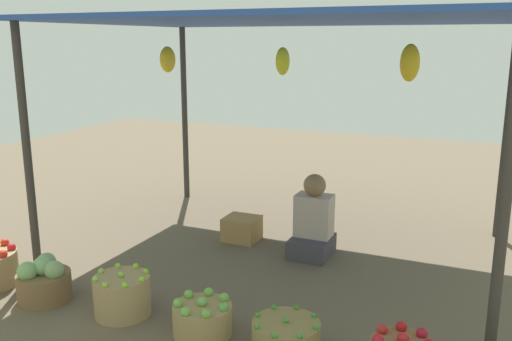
{
  "coord_description": "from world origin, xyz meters",
  "views": [
    {
      "loc": [
        1.78,
        -4.71,
        1.99
      ],
      "look_at": [
        0.0,
        -0.68,
        0.95
      ],
      "focal_mm": 38.96,
      "sensor_mm": 36.0,
      "label": 1
    }
  ],
  "objects_px": {
    "basket_cabbages": "(44,281)",
    "basket_limes": "(122,295)",
    "basket_green_apples": "(202,318)",
    "vendor_person": "(313,224)",
    "wooden_crate_near_vendor": "(242,229)",
    "basket_green_chilies": "(286,337)"
  },
  "relations": [
    {
      "from": "vendor_person",
      "to": "wooden_crate_near_vendor",
      "type": "distance_m",
      "value": 0.81
    },
    {
      "from": "wooden_crate_near_vendor",
      "to": "basket_green_apples",
      "type": "bearing_deg",
      "value": -73.09
    },
    {
      "from": "basket_cabbages",
      "to": "wooden_crate_near_vendor",
      "type": "distance_m",
      "value": 2.02
    },
    {
      "from": "basket_green_apples",
      "to": "basket_cabbages",
      "type": "bearing_deg",
      "value": -178.16
    },
    {
      "from": "basket_cabbages",
      "to": "basket_limes",
      "type": "height_order",
      "value": "basket_cabbages"
    },
    {
      "from": "basket_limes",
      "to": "basket_green_apples",
      "type": "bearing_deg",
      "value": -0.98
    },
    {
      "from": "vendor_person",
      "to": "basket_green_apples",
      "type": "distance_m",
      "value": 1.73
    },
    {
      "from": "basket_cabbages",
      "to": "basket_limes",
      "type": "xyz_separation_m",
      "value": [
        0.7,
        0.06,
        -0.0
      ]
    },
    {
      "from": "basket_green_apples",
      "to": "wooden_crate_near_vendor",
      "type": "height_order",
      "value": "basket_green_apples"
    },
    {
      "from": "basket_limes",
      "to": "basket_green_apples",
      "type": "height_order",
      "value": "basket_limes"
    },
    {
      "from": "basket_limes",
      "to": "basket_green_apples",
      "type": "distance_m",
      "value": 0.68
    },
    {
      "from": "vendor_person",
      "to": "wooden_crate_near_vendor",
      "type": "height_order",
      "value": "vendor_person"
    },
    {
      "from": "basket_cabbages",
      "to": "basket_limes",
      "type": "relative_size",
      "value": 0.99
    },
    {
      "from": "basket_green_chilies",
      "to": "basket_green_apples",
      "type": "bearing_deg",
      "value": -179.36
    },
    {
      "from": "basket_green_apples",
      "to": "basket_green_chilies",
      "type": "bearing_deg",
      "value": 0.64
    },
    {
      "from": "basket_green_apples",
      "to": "basket_green_chilies",
      "type": "relative_size",
      "value": 0.92
    },
    {
      "from": "vendor_person",
      "to": "basket_limes",
      "type": "distance_m",
      "value": 1.93
    },
    {
      "from": "vendor_person",
      "to": "wooden_crate_near_vendor",
      "type": "xyz_separation_m",
      "value": [
        -0.78,
        0.09,
        -0.18
      ]
    },
    {
      "from": "basket_cabbages",
      "to": "basket_green_chilies",
      "type": "height_order",
      "value": "basket_cabbages"
    },
    {
      "from": "basket_limes",
      "to": "vendor_person",
      "type": "bearing_deg",
      "value": 61.42
    },
    {
      "from": "basket_green_apples",
      "to": "basket_limes",
      "type": "bearing_deg",
      "value": 179.02
    },
    {
      "from": "basket_cabbages",
      "to": "basket_green_chilies",
      "type": "bearing_deg",
      "value": 1.47
    }
  ]
}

